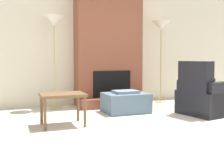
{
  "coord_description": "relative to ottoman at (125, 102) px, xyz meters",
  "views": [
    {
      "loc": [
        -2.1,
        -3.12,
        1.03
      ],
      "look_at": [
        0.0,
        2.42,
        0.67
      ],
      "focal_mm": 45.0,
      "sensor_mm": 36.0,
      "label": 1
    }
  ],
  "objects": [
    {
      "name": "ground_plane",
      "position": [
        0.0,
        -1.7,
        -0.19
      ],
      "size": [
        24.0,
        24.0,
        0.0
      ],
      "primitive_type": "plane",
      "color": "beige"
    },
    {
      "name": "floor_lamp_left",
      "position": [
        -1.19,
        0.83,
        1.48
      ],
      "size": [
        0.42,
        0.42,
        1.86
      ],
      "color": "tan",
      "rests_on": "ground_plane"
    },
    {
      "name": "armchair",
      "position": [
        1.33,
        -0.68,
        0.1
      ],
      "size": [
        1.15,
        0.98,
        0.97
      ],
      "rotation": [
        0.0,
        0.0,
        1.77
      ],
      "color": "black",
      "rests_on": "ground_plane"
    },
    {
      "name": "floor_lamp_right",
      "position": [
        1.25,
        0.83,
        1.48
      ],
      "size": [
        0.42,
        0.42,
        1.87
      ],
      "color": "tan",
      "rests_on": "ground_plane"
    },
    {
      "name": "side_table",
      "position": [
        -1.3,
        -0.62,
        0.23
      ],
      "size": [
        0.66,
        0.5,
        0.49
      ],
      "color": "brown",
      "rests_on": "ground_plane"
    },
    {
      "name": "ottoman",
      "position": [
        0.0,
        0.0,
        0.0
      ],
      "size": [
        0.81,
        0.62,
        0.41
      ],
      "color": "slate",
      "rests_on": "ground_plane"
    },
    {
      "name": "fireplace",
      "position": [
        0.0,
        0.93,
        1.05
      ],
      "size": [
        1.44,
        0.74,
        2.6
      ],
      "color": "brown",
      "rests_on": "ground_plane"
    },
    {
      "name": "wall_back",
      "position": [
        0.0,
        1.2,
        1.11
      ],
      "size": [
        7.39,
        0.06,
        2.6
      ],
      "primitive_type": "cube",
      "color": "beige",
      "rests_on": "ground_plane"
    }
  ]
}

